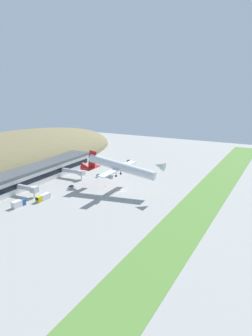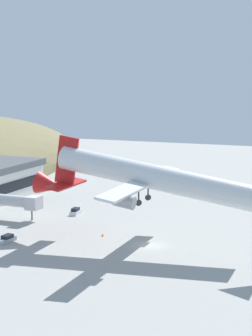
{
  "view_description": "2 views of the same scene",
  "coord_description": "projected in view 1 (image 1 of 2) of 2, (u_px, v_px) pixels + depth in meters",
  "views": [
    {
      "loc": [
        -143.84,
        -77.42,
        55.9
      ],
      "look_at": [
        3.81,
        -1.02,
        11.67
      ],
      "focal_mm": 35.0,
      "sensor_mm": 36.0,
      "label": 1
    },
    {
      "loc": [
        -95.4,
        -33.97,
        30.57
      ],
      "look_at": [
        1.96,
        5.89,
        14.04
      ],
      "focal_mm": 60.0,
      "sensor_mm": 36.0,
      "label": 2
    }
  ],
  "objects": [
    {
      "name": "jetway_0",
      "position": [
        28.0,
        188.0,
        163.66
      ],
      "size": [
        3.38,
        12.21,
        5.43
      ],
      "color": "silver",
      "rests_on": "ground_plane"
    },
    {
      "name": "box_truck",
      "position": [
        18.0,
        204.0,
        150.24
      ],
      "size": [
        6.96,
        2.96,
        3.01
      ],
      "color": "#264C99",
      "rests_on": "ground_plane"
    },
    {
      "name": "ground_plane",
      "position": [
        121.0,
        191.0,
        172.21
      ],
      "size": [
        335.3,
        335.3,
        0.0
      ],
      "primitive_type": "plane",
      "color": "#9E9E99"
    },
    {
      "name": "fuel_truck",
      "position": [
        43.0,
        197.0,
        158.46
      ],
      "size": [
        8.29,
        2.88,
        2.85
      ],
      "color": "gold",
      "rests_on": "ground_plane"
    },
    {
      "name": "grass_strip_foreground",
      "position": [
        201.0,
        204.0,
        153.37
      ],
      "size": [
        301.77,
        18.98,
        0.08
      ],
      "primitive_type": "cube",
      "color": "#568438",
      "rests_on": "ground_plane"
    },
    {
      "name": "cargo_airplane",
      "position": [
        120.0,
        167.0,
        169.9
      ],
      "size": [
        35.44,
        48.65,
        12.8
      ],
      "color": "silver"
    },
    {
      "name": "terminal_building",
      "position": [
        33.0,
        173.0,
        186.28
      ],
      "size": [
        91.35,
        16.58,
        9.55
      ],
      "color": "white",
      "rests_on": "ground_plane"
    },
    {
      "name": "service_car_0",
      "position": [
        118.0,
        167.0,
        218.05
      ],
      "size": [
        4.49,
        1.95,
        1.5
      ],
      "color": "#B21E1E",
      "rests_on": "ground_plane"
    },
    {
      "name": "service_car_2",
      "position": [
        98.0,
        176.0,
        197.31
      ],
      "size": [
        3.96,
        1.99,
        1.52
      ],
      "color": "silver",
      "rests_on": "ground_plane"
    },
    {
      "name": "jetway_1",
      "position": [
        74.0,
        172.0,
        193.94
      ],
      "size": [
        3.38,
        15.51,
        5.43
      ],
      "color": "silver",
      "rests_on": "ground_plane"
    },
    {
      "name": "service_car_1",
      "position": [
        129.0,
        161.0,
        233.54
      ],
      "size": [
        3.89,
        1.96,
        1.41
      ],
      "color": "#264C99",
      "rests_on": "ground_plane"
    },
    {
      "name": "traffic_cone_0",
      "position": [
        105.0,
        186.0,
        179.12
      ],
      "size": [
        0.52,
        0.52,
        0.58
      ],
      "color": "orange",
      "rests_on": "ground_plane"
    },
    {
      "name": "service_car_3",
      "position": [
        71.0,
        187.0,
        176.62
      ],
      "size": [
        4.14,
        1.95,
        1.41
      ],
      "color": "#999EA3",
      "rests_on": "ground_plane"
    }
  ]
}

